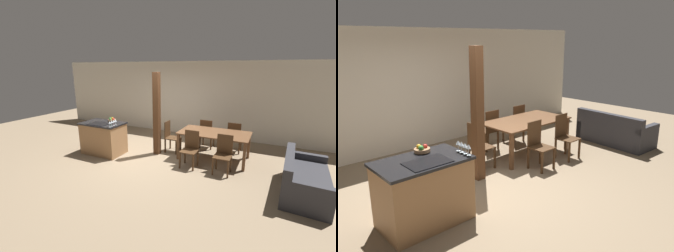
% 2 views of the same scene
% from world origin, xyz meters
% --- Properties ---
extents(ground_plane, '(16.00, 16.00, 0.00)m').
position_xyz_m(ground_plane, '(0.00, 0.00, 0.00)').
color(ground_plane, '#847056').
extents(wall_back, '(11.20, 0.08, 2.70)m').
position_xyz_m(wall_back, '(0.00, 2.79, 1.35)').
color(wall_back, silver).
rests_on(wall_back, ground_plane).
extents(kitchen_island, '(1.22, 0.78, 0.94)m').
position_xyz_m(kitchen_island, '(-1.31, -0.21, 0.47)').
color(kitchen_island, '#9E7047').
rests_on(kitchen_island, ground_plane).
extents(fruit_bowl, '(0.22, 0.22, 0.11)m').
position_xyz_m(fruit_bowl, '(-1.17, 0.04, 0.98)').
color(fruit_bowl, '#99704C').
rests_on(fruit_bowl, kitchen_island).
extents(wine_glass_near, '(0.07, 0.07, 0.16)m').
position_xyz_m(wine_glass_near, '(-0.78, -0.53, 1.06)').
color(wine_glass_near, silver).
rests_on(wine_glass_near, kitchen_island).
extents(wine_glass_middle, '(0.07, 0.07, 0.16)m').
position_xyz_m(wine_glass_middle, '(-0.78, -0.45, 1.06)').
color(wine_glass_middle, silver).
rests_on(wine_glass_middle, kitchen_island).
extents(wine_glass_far, '(0.07, 0.07, 0.16)m').
position_xyz_m(wine_glass_far, '(-0.78, -0.37, 1.06)').
color(wine_glass_far, silver).
rests_on(wine_glass_far, kitchen_island).
extents(wine_glass_end, '(0.07, 0.07, 0.16)m').
position_xyz_m(wine_glass_end, '(-0.78, -0.28, 1.06)').
color(wine_glass_end, silver).
rests_on(wine_glass_end, kitchen_island).
extents(dining_table, '(1.88, 1.03, 0.76)m').
position_xyz_m(dining_table, '(1.73, 0.77, 0.67)').
color(dining_table, brown).
rests_on(dining_table, ground_plane).
extents(dining_chair_near_left, '(0.40, 0.40, 0.93)m').
position_xyz_m(dining_chair_near_left, '(1.31, 0.03, 0.48)').
color(dining_chair_near_left, '#472D19').
rests_on(dining_chair_near_left, ground_plane).
extents(dining_chair_near_right, '(0.40, 0.40, 0.93)m').
position_xyz_m(dining_chair_near_right, '(2.15, 0.03, 0.48)').
color(dining_chair_near_right, '#472D19').
rests_on(dining_chair_near_right, ground_plane).
extents(dining_chair_far_left, '(0.40, 0.40, 0.93)m').
position_xyz_m(dining_chair_far_left, '(1.31, 1.51, 0.48)').
color(dining_chair_far_left, '#472D19').
rests_on(dining_chair_far_left, ground_plane).
extents(dining_chair_far_right, '(0.40, 0.40, 0.93)m').
position_xyz_m(dining_chair_far_right, '(2.15, 1.51, 0.48)').
color(dining_chair_far_right, '#472D19').
rests_on(dining_chair_far_right, ground_plane).
extents(dining_chair_head_end, '(0.40, 0.40, 0.93)m').
position_xyz_m(dining_chair_head_end, '(0.42, 0.77, 0.48)').
color(dining_chair_head_end, '#472D19').
rests_on(dining_chair_head_end, ground_plane).
extents(couch, '(0.93, 1.78, 0.78)m').
position_xyz_m(couch, '(3.82, -0.20, 0.28)').
color(couch, '#2D2D33').
rests_on(couch, ground_plane).
extents(timber_post, '(0.17, 0.17, 2.36)m').
position_xyz_m(timber_post, '(0.14, 0.43, 1.18)').
color(timber_post, '#4C2D19').
rests_on(timber_post, ground_plane).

